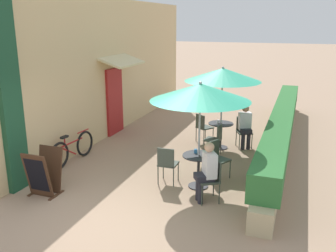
{
  "coord_description": "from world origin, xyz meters",
  "views": [
    {
      "loc": [
        3.21,
        -5.34,
        3.52
      ],
      "look_at": [
        0.15,
        3.09,
        1.0
      ],
      "focal_mm": 40.0,
      "sensor_mm": 36.0,
      "label": 1
    }
  ],
  "objects_px": {
    "seated_patron_near_left": "(207,169)",
    "patio_table_mid": "(221,131)",
    "cafe_chair_near_right": "(217,156)",
    "bicycle_leaning": "(73,149)",
    "cafe_chair_near_left": "(212,177)",
    "cafe_chair_mid_back": "(203,126)",
    "seated_patron_mid_right": "(245,125)",
    "cafe_chair_near_back": "(167,162)",
    "coffee_cup_near": "(196,151)",
    "cafe_chair_mid_right": "(244,129)",
    "patio_table_near": "(199,165)",
    "coffee_cup_mid": "(218,121)",
    "patio_umbrella_near": "(200,92)",
    "menu_board": "(44,173)",
    "cafe_chair_mid_left": "(215,138)",
    "patio_umbrella_mid": "(223,75)"
  },
  "relations": [
    {
      "from": "cafe_chair_near_right",
      "to": "coffee_cup_mid",
      "type": "relative_size",
      "value": 9.67
    },
    {
      "from": "seated_patron_near_left",
      "to": "coffee_cup_near",
      "type": "xyz_separation_m",
      "value": [
        -0.44,
        0.71,
        0.09
      ]
    },
    {
      "from": "coffee_cup_near",
      "to": "cafe_chair_mid_right",
      "type": "distance_m",
      "value": 3.06
    },
    {
      "from": "cafe_chair_mid_left",
      "to": "seated_patron_mid_right",
      "type": "height_order",
      "value": "seated_patron_mid_right"
    },
    {
      "from": "cafe_chair_near_back",
      "to": "bicycle_leaning",
      "type": "bearing_deg",
      "value": 169.09
    },
    {
      "from": "cafe_chair_mid_left",
      "to": "cafe_chair_mid_right",
      "type": "bearing_deg",
      "value": -23.7
    },
    {
      "from": "cafe_chair_near_left",
      "to": "cafe_chair_near_right",
      "type": "xyz_separation_m",
      "value": [
        -0.17,
        1.2,
        0.0
      ]
    },
    {
      "from": "cafe_chair_near_right",
      "to": "seated_patron_mid_right",
      "type": "xyz_separation_m",
      "value": [
        0.28,
        2.35,
        0.17
      ]
    },
    {
      "from": "seated_patron_near_left",
      "to": "patio_table_mid",
      "type": "height_order",
      "value": "seated_patron_near_left"
    },
    {
      "from": "patio_table_near",
      "to": "cafe_chair_near_back",
      "type": "relative_size",
      "value": 0.85
    },
    {
      "from": "patio_table_near",
      "to": "patio_umbrella_near",
      "type": "distance_m",
      "value": 1.6
    },
    {
      "from": "patio_umbrella_mid",
      "to": "cafe_chair_mid_right",
      "type": "height_order",
      "value": "patio_umbrella_mid"
    },
    {
      "from": "cafe_chair_near_back",
      "to": "coffee_cup_near",
      "type": "height_order",
      "value": "cafe_chair_near_back"
    },
    {
      "from": "cafe_chair_near_left",
      "to": "patio_table_mid",
      "type": "relative_size",
      "value": 1.18
    },
    {
      "from": "seated_patron_mid_right",
      "to": "cafe_chair_mid_left",
      "type": "bearing_deg",
      "value": 31.78
    },
    {
      "from": "patio_umbrella_near",
      "to": "cafe_chair_near_right",
      "type": "bearing_deg",
      "value": 68.09
    },
    {
      "from": "patio_table_near",
      "to": "patio_umbrella_near",
      "type": "bearing_deg",
      "value": 0.0
    },
    {
      "from": "cafe_chair_near_left",
      "to": "cafe_chair_near_right",
      "type": "height_order",
      "value": "same"
    },
    {
      "from": "seated_patron_near_left",
      "to": "cafe_chair_mid_left",
      "type": "xyz_separation_m",
      "value": [
        -0.43,
        2.65,
        -0.17
      ]
    },
    {
      "from": "patio_umbrella_near",
      "to": "cafe_chair_near_back",
      "type": "distance_m",
      "value": 1.74
    },
    {
      "from": "menu_board",
      "to": "coffee_cup_mid",
      "type": "bearing_deg",
      "value": 57.2
    },
    {
      "from": "seated_patron_near_left",
      "to": "seated_patron_mid_right",
      "type": "height_order",
      "value": "same"
    },
    {
      "from": "cafe_chair_mid_right",
      "to": "bicycle_leaning",
      "type": "height_order",
      "value": "cafe_chair_mid_right"
    },
    {
      "from": "cafe_chair_near_left",
      "to": "patio_umbrella_mid",
      "type": "relative_size",
      "value": 0.37
    },
    {
      "from": "cafe_chair_mid_back",
      "to": "coffee_cup_mid",
      "type": "bearing_deg",
      "value": 2.73
    },
    {
      "from": "seated_patron_near_left",
      "to": "cafe_chair_mid_left",
      "type": "distance_m",
      "value": 2.69
    },
    {
      "from": "patio_table_mid",
      "to": "cafe_chair_mid_back",
      "type": "relative_size",
      "value": 0.85
    },
    {
      "from": "cafe_chair_near_left",
      "to": "cafe_chair_mid_back",
      "type": "relative_size",
      "value": 1.0
    },
    {
      "from": "cafe_chair_near_left",
      "to": "coffee_cup_near",
      "type": "bearing_deg",
      "value": 7.48
    },
    {
      "from": "cafe_chair_near_right",
      "to": "bicycle_leaning",
      "type": "bearing_deg",
      "value": -57.13
    },
    {
      "from": "cafe_chair_mid_right",
      "to": "cafe_chair_mid_left",
      "type": "bearing_deg",
      "value": 36.3
    },
    {
      "from": "seated_patron_mid_right",
      "to": "menu_board",
      "type": "bearing_deg",
      "value": 27.38
    },
    {
      "from": "coffee_cup_near",
      "to": "cafe_chair_mid_back",
      "type": "relative_size",
      "value": 0.1
    },
    {
      "from": "cafe_chair_mid_back",
      "to": "coffee_cup_mid",
      "type": "relative_size",
      "value": 9.67
    },
    {
      "from": "patio_umbrella_mid",
      "to": "seated_patron_mid_right",
      "type": "distance_m",
      "value": 1.58
    },
    {
      "from": "coffee_cup_near",
      "to": "cafe_chair_mid_right",
      "type": "bearing_deg",
      "value": 78.81
    },
    {
      "from": "patio_umbrella_near",
      "to": "bicycle_leaning",
      "type": "height_order",
      "value": "patio_umbrella_near"
    },
    {
      "from": "seated_patron_near_left",
      "to": "seated_patron_mid_right",
      "type": "xyz_separation_m",
      "value": [
        0.2,
        3.6,
        0.0
      ]
    },
    {
      "from": "cafe_chair_near_left",
      "to": "cafe_chair_mid_back",
      "type": "xyz_separation_m",
      "value": [
        -1.15,
        3.63,
        0.0
      ]
    },
    {
      "from": "cafe_chair_near_right",
      "to": "cafe_chair_mid_right",
      "type": "relative_size",
      "value": 1.0
    },
    {
      "from": "cafe_chair_near_back",
      "to": "cafe_chair_mid_right",
      "type": "distance_m",
      "value": 3.41
    },
    {
      "from": "coffee_cup_mid",
      "to": "cafe_chair_mid_right",
      "type": "bearing_deg",
      "value": 28.1
    },
    {
      "from": "patio_table_near",
      "to": "menu_board",
      "type": "relative_size",
      "value": 0.75
    },
    {
      "from": "patio_table_near",
      "to": "coffee_cup_mid",
      "type": "height_order",
      "value": "coffee_cup_mid"
    },
    {
      "from": "menu_board",
      "to": "cafe_chair_near_back",
      "type": "bearing_deg",
      "value": 31.57
    },
    {
      "from": "cafe_chair_near_back",
      "to": "cafe_chair_mid_right",
      "type": "bearing_deg",
      "value": 67.95
    },
    {
      "from": "cafe_chair_near_left",
      "to": "patio_umbrella_mid",
      "type": "xyz_separation_m",
      "value": [
        -0.54,
        3.29,
        1.59
      ]
    },
    {
      "from": "cafe_chair_near_left",
      "to": "seated_patron_mid_right",
      "type": "relative_size",
      "value": 0.7
    },
    {
      "from": "patio_umbrella_near",
      "to": "cafe_chair_near_right",
      "type": "xyz_separation_m",
      "value": [
        0.26,
        0.65,
        -1.59
      ]
    },
    {
      "from": "cafe_chair_near_right",
      "to": "cafe_chair_mid_right",
      "type": "distance_m",
      "value": 2.46
    }
  ]
}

